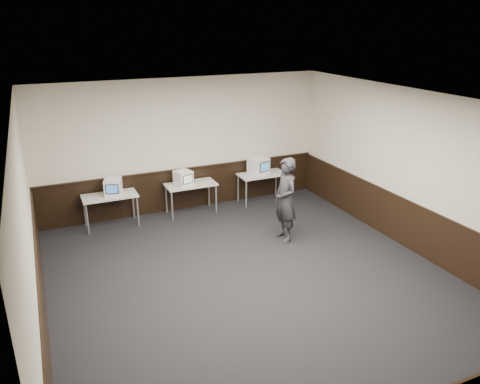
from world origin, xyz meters
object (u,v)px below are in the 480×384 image
emac_center (183,178)px  emac_right (259,166)px  desk_center (191,186)px  desk_left (110,198)px  desk_right (262,176)px  emac_left (113,187)px  person (285,200)px

emac_center → emac_right: emac_right is taller
desk_center → emac_center: bearing=-168.9°
desk_left → desk_center: (1.90, 0.00, 0.00)m
desk_left → desk_right: 3.80m
desk_left → emac_center: bearing=-1.2°
emac_left → person: person is taller
desk_center → emac_left: bearing=-179.2°
desk_left → person: bearing=-34.1°
desk_left → emac_left: bearing=-15.9°
desk_right → emac_center: 2.10m
emac_right → person: person is taller
desk_left → emac_left: 0.27m
desk_left → emac_center: emac_center is taller
desk_left → desk_right: (3.80, 0.00, 0.00)m
desk_left → desk_right: bearing=0.0°
emac_center → desk_right: bearing=-16.0°
desk_right → emac_center: (-2.09, -0.04, 0.25)m
desk_center → desk_right: size_ratio=1.00×
emac_left → emac_right: size_ratio=0.88×
person → emac_left: bearing=-123.6°
desk_left → person: size_ratio=0.67×
desk_left → emac_right: 3.74m
desk_left → desk_center: same height
desk_left → emac_left: (0.09, -0.03, 0.26)m
emac_center → emac_left: bearing=162.7°
desk_center → emac_right: 1.85m
emac_left → emac_center: emac_left is taller
desk_left → emac_right: (3.73, 0.05, 0.28)m
person → emac_center: bearing=-143.7°
desk_left → person: person is taller
emac_center → desk_left: bearing=161.8°
desk_center → emac_right: bearing=1.4°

